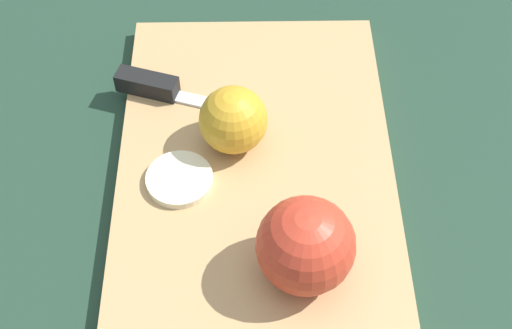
% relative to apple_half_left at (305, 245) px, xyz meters
% --- Properties ---
extents(ground_plane, '(4.00, 4.00, 0.00)m').
position_rel_apple_half_left_xyz_m(ground_plane, '(0.10, 0.03, -0.06)').
color(ground_plane, '#1E3828').
extents(cutting_board, '(0.45, 0.28, 0.02)m').
position_rel_apple_half_left_xyz_m(cutting_board, '(0.10, 0.03, -0.05)').
color(cutting_board, tan).
rests_on(cutting_board, ground_plane).
extents(apple_half_left, '(0.08, 0.08, 0.08)m').
position_rel_apple_half_left_xyz_m(apple_half_left, '(0.00, 0.00, 0.00)').
color(apple_half_left, red).
rests_on(apple_half_left, cutting_board).
extents(apple_half_right, '(0.06, 0.06, 0.06)m').
position_rel_apple_half_left_xyz_m(apple_half_right, '(0.14, 0.05, -0.01)').
color(apple_half_right, gold).
rests_on(apple_half_right, cutting_board).
extents(knife, '(0.07, 0.14, 0.02)m').
position_rel_apple_half_left_xyz_m(knife, '(0.21, 0.13, -0.03)').
color(knife, silver).
rests_on(knife, cutting_board).
extents(apple_slice, '(0.06, 0.06, 0.01)m').
position_rel_apple_half_left_xyz_m(apple_slice, '(0.10, 0.10, -0.04)').
color(apple_slice, beige).
rests_on(apple_slice, cutting_board).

